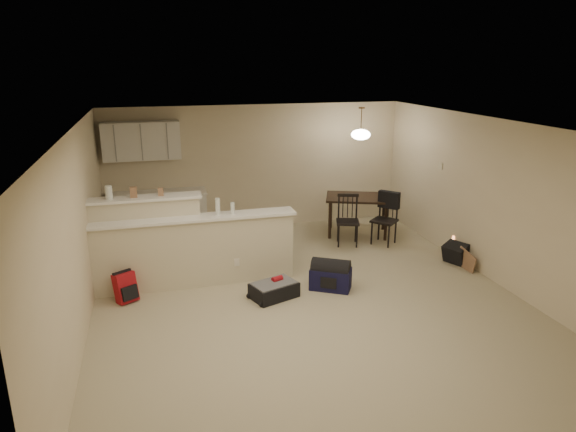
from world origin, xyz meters
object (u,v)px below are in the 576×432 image
object	(u,v)px
pendant_lamp	(361,134)
dining_chair_near	(348,221)
black_daypack	(456,254)
dining_chair_far	(384,219)
dining_table	(358,201)
red_backpack	(125,287)
suitcase	(274,290)
navy_duffel	(331,279)

from	to	relation	value
pendant_lamp	dining_chair_near	world-z (taller)	pendant_lamp
black_daypack	dining_chair_far	bearing A→B (deg)	8.47
dining_table	red_backpack	size ratio (longest dim) A/B	3.38
dining_table	red_backpack	xyz separation A→B (m)	(-4.36, -1.93, -0.46)
suitcase	dining_chair_far	bearing A→B (deg)	13.48
navy_duffel	red_backpack	bearing A→B (deg)	-156.52
suitcase	red_backpack	distance (m)	2.13
dining_chair_near	red_backpack	size ratio (longest dim) A/B	2.21
dining_chair_far	black_daypack	size ratio (longest dim) A/B	2.49
dining_table	navy_duffel	xyz separation A→B (m)	(-1.38, -2.30, -0.51)
dining_chair_near	suitcase	distance (m)	2.63
dining_table	navy_duffel	distance (m)	2.73
red_backpack	dining_chair_near	bearing A→B (deg)	-10.88
suitcase	black_daypack	world-z (taller)	black_daypack
navy_duffel	dining_chair_far	bearing A→B (deg)	75.38
dining_chair_near	red_backpack	xyz separation A→B (m)	(-3.94, -1.39, -0.26)
dining_chair_far	navy_duffel	xyz separation A→B (m)	(-1.64, -1.63, -0.32)
dining_table	dining_chair_near	bearing A→B (deg)	-106.72
navy_duffel	pendant_lamp	bearing A→B (deg)	89.57
suitcase	black_daypack	distance (m)	3.35
red_backpack	suitcase	bearing A→B (deg)	-42.00
pendant_lamp	dining_chair_far	world-z (taller)	pendant_lamp
pendant_lamp	red_backpack	bearing A→B (deg)	-156.15
dining_chair_near	navy_duffel	xyz separation A→B (m)	(-0.96, -1.76, -0.31)
dining_chair_far	navy_duffel	bearing A→B (deg)	-86.39
dining_chair_far	suitcase	bearing A→B (deg)	-97.52
dining_chair_far	black_daypack	xyz separation A→B (m)	(0.78, -1.22, -0.31)
red_backpack	dining_table	bearing A→B (deg)	-6.49
dining_chair_near	dining_chair_far	xyz separation A→B (m)	(0.68, -0.13, 0.01)
pendant_lamp	navy_duffel	size ratio (longest dim) A/B	1.03
red_backpack	black_daypack	xyz separation A→B (m)	(5.40, 0.04, -0.04)
dining_table	red_backpack	bearing A→B (deg)	-134.83
pendant_lamp	dining_chair_far	distance (m)	1.67
black_daypack	suitcase	bearing A→B (deg)	73.90
dining_table	suitcase	bearing A→B (deg)	-112.66
dining_chair_far	navy_duffel	distance (m)	2.33
dining_chair_far	suitcase	distance (m)	3.07
suitcase	pendant_lamp	bearing A→B (deg)	25.81
pendant_lamp	navy_duffel	world-z (taller)	pendant_lamp
dining_table	suitcase	xyz separation A→B (m)	(-2.27, -2.36, -0.57)
pendant_lamp	suitcase	world-z (taller)	pendant_lamp
suitcase	black_daypack	xyz separation A→B (m)	(3.31, 0.47, 0.06)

